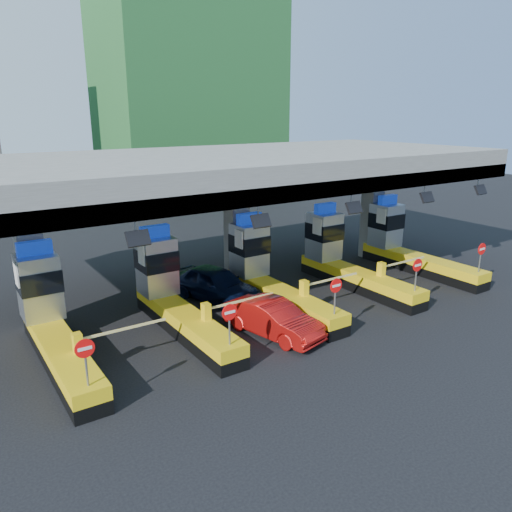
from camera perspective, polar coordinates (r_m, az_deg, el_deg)
ground at (r=24.53m, az=1.54°, el=-5.33°), size 120.00×120.00×0.00m
toll_canopy at (r=25.38m, az=-2.15°, el=9.70°), size 28.00×12.09×7.00m
toll_lane_far_left at (r=20.60m, az=-22.43°, el=-6.75°), size 4.43×8.00×4.16m
toll_lane_left at (r=21.95m, az=-9.60°, el=-4.30°), size 4.43×8.00×4.16m
toll_lane_center at (r=24.27m, az=1.19°, el=-2.06°), size 4.43×8.00×4.16m
toll_lane_right at (r=27.32m, az=9.82°, el=-0.20°), size 4.43×8.00×4.16m
toll_lane_far_right at (r=30.88m, az=16.59°, el=1.26°), size 4.43×8.00×4.16m
bg_building_scaffold at (r=56.76m, az=-7.77°, el=21.11°), size 18.00×12.00×28.00m
van at (r=24.57m, az=-4.59°, el=-3.21°), size 3.30×5.38×1.71m
red_car at (r=20.84m, az=1.97°, el=-7.15°), size 2.53×4.73×1.48m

